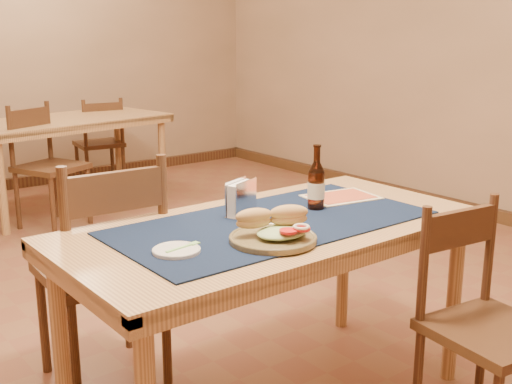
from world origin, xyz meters
TOP-DOWN VIEW (x-y plane):
  - room at (0.00, 0.00)m, footprint 6.04×7.04m
  - main_table at (0.00, -0.80)m, footprint 1.60×0.80m
  - placemat at (0.00, -0.80)m, footprint 1.20×0.60m
  - baseboard at (0.00, 0.00)m, footprint 6.00×7.00m
  - back_table at (0.54, 2.53)m, footprint 1.74×1.07m
  - chair_main_far at (-0.44, -0.26)m, footprint 0.48×0.48m
  - chair_main_near at (0.46, -1.42)m, footprint 0.45×0.45m
  - chair_back_near at (0.21, 2.10)m, footprint 0.56×0.56m
  - chair_back_far at (1.02, 2.94)m, footprint 0.45×0.45m
  - sandwich_plate at (-0.14, -0.98)m, footprint 0.30×0.30m
  - side_plate at (-0.46, -0.87)m, footprint 0.16×0.16m
  - fork at (-0.43, -0.87)m, footprint 0.14×0.04m
  - beer_bottle at (0.25, -0.77)m, footprint 0.07×0.07m
  - napkin_holder at (-0.04, -0.65)m, footprint 0.17×0.11m
  - menu_card at (0.46, -0.70)m, footprint 0.33×0.26m

SIDE VIEW (x-z plane):
  - baseboard at x=0.00m, z-range 0.00..0.10m
  - chair_back_far at x=1.02m, z-range 0.02..0.88m
  - chair_main_near at x=0.46m, z-range 0.02..0.88m
  - chair_back_near at x=0.21m, z-range 0.02..0.94m
  - chair_main_far at x=-0.44m, z-range 0.02..1.00m
  - back_table at x=0.54m, z-range 0.29..1.04m
  - main_table at x=0.00m, z-range 0.29..1.04m
  - placemat at x=0.00m, z-range 0.75..0.76m
  - menu_card at x=0.46m, z-range 0.76..0.76m
  - side_plate at x=-0.46m, z-range 0.76..0.77m
  - fork at x=-0.43m, z-range 0.77..0.77m
  - sandwich_plate at x=-0.14m, z-range 0.73..0.84m
  - napkin_holder at x=-0.04m, z-range 0.75..0.89m
  - beer_bottle at x=0.25m, z-range 0.72..0.98m
  - room at x=0.00m, z-range -0.02..2.82m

